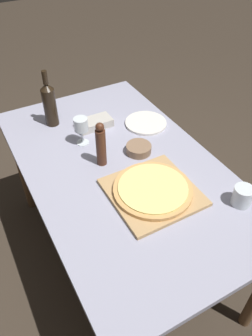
{
  "coord_description": "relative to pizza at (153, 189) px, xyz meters",
  "views": [
    {
      "loc": [
        -0.56,
        -1.06,
        1.82
      ],
      "look_at": [
        -0.02,
        -0.09,
        0.83
      ],
      "focal_mm": 35.0,
      "sensor_mm": 36.0,
      "label": 1
    }
  ],
  "objects": [
    {
      "name": "pizza",
      "position": [
        0.0,
        0.0,
        0.0
      ],
      "size": [
        0.35,
        0.35,
        0.02
      ],
      "color": "tan",
      "rests_on": "cutting_board"
    },
    {
      "name": "pepper_mill",
      "position": [
        -0.11,
        0.29,
        0.08
      ],
      "size": [
        0.05,
        0.05,
        0.23
      ],
      "color": "#4C2819",
      "rests_on": "dining_table"
    },
    {
      "name": "food_container",
      "position": [
        -0.01,
        0.6,
        -0.01
      ],
      "size": [
        0.19,
        0.1,
        0.04
      ],
      "color": "#BCB7AD",
      "rests_on": "dining_table"
    },
    {
      "name": "dining_table",
      "position": [
        -0.03,
        0.24,
        -0.12
      ],
      "size": [
        0.88,
        1.51,
        0.77
      ],
      "color": "#9393A8",
      "rests_on": "ground_plane"
    },
    {
      "name": "ground_plane",
      "position": [
        -0.03,
        0.24,
        -0.79
      ],
      "size": [
        12.0,
        12.0,
        0.0
      ],
      "primitive_type": "plane",
      "color": "#382D23"
    },
    {
      "name": "wine_glass",
      "position": [
        -0.13,
        0.49,
        0.08
      ],
      "size": [
        0.07,
        0.07,
        0.15
      ],
      "color": "silver",
      "rests_on": "dining_table"
    },
    {
      "name": "dinner_plate",
      "position": [
        0.26,
        0.48,
        -0.02
      ],
      "size": [
        0.23,
        0.23,
        0.01
      ],
      "color": "silver",
      "rests_on": "dining_table"
    },
    {
      "name": "drinking_tumbler",
      "position": [
        0.3,
        -0.23,
        0.01
      ],
      "size": [
        0.08,
        0.08,
        0.09
      ],
      "color": "silver",
      "rests_on": "dining_table"
    },
    {
      "name": "wine_bottle",
      "position": [
        -0.2,
        0.74,
        0.1
      ],
      "size": [
        0.07,
        0.07,
        0.32
      ],
      "color": "black",
      "rests_on": "dining_table"
    },
    {
      "name": "small_bowl",
      "position": [
        0.09,
        0.28,
        -0.01
      ],
      "size": [
        0.13,
        0.13,
        0.04
      ],
      "color": "#84664C",
      "rests_on": "dining_table"
    },
    {
      "name": "cutting_board",
      "position": [
        0.0,
        0.0,
        -0.02
      ],
      "size": [
        0.37,
        0.37,
        0.02
      ],
      "color": "tan",
      "rests_on": "dining_table"
    }
  ]
}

